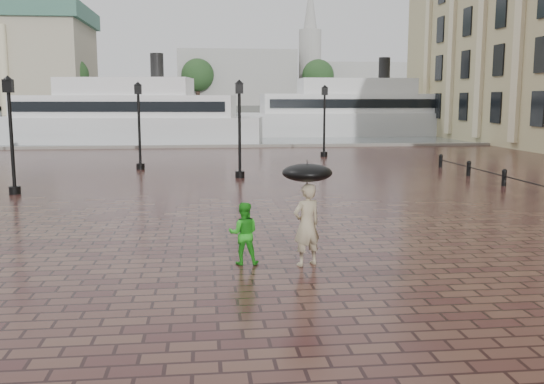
{
  "coord_description": "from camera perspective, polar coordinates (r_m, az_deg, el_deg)",
  "views": [
    {
      "loc": [
        1.36,
        -14.23,
        3.66
      ],
      "look_at": [
        3.0,
        0.37,
        1.4
      ],
      "focal_mm": 40.0,
      "sensor_mm": 36.0,
      "label": 1
    }
  ],
  "objects": [
    {
      "name": "ferry_far",
      "position": [
        62.01,
        7.9,
        7.44
      ],
      "size": [
        23.67,
        5.73,
        7.76
      ],
      "rotation": [
        0.0,
        0.0,
        0.0
      ],
      "color": "silver",
      "rests_on": "ground"
    },
    {
      "name": "distant_skyline",
      "position": [
        170.86,
        9.68,
        10.57
      ],
      "size": [
        102.5,
        22.0,
        33.0
      ],
      "color": "#9E9C96",
      "rests_on": "ground"
    },
    {
      "name": "quay_edge",
      "position": [
        46.4,
        -8.06,
        4.14
      ],
      "size": [
        80.0,
        0.6,
        0.3
      ],
      "primitive_type": "cube",
      "color": "slate",
      "rests_on": "ground"
    },
    {
      "name": "umbrella",
      "position": [
        13.21,
        3.32,
        1.82
      ],
      "size": [
        1.1,
        1.1,
        1.18
      ],
      "color": "black",
      "rests_on": "ground"
    },
    {
      "name": "child_pedestrian",
      "position": [
        13.53,
        -2.69,
        -3.91
      ],
      "size": [
        0.72,
        0.58,
        1.4
      ],
      "primitive_type": "imported",
      "rotation": [
        0.0,
        0.0,
        3.06
      ],
      "color": "#229B1C",
      "rests_on": "ground"
    },
    {
      "name": "harbour_water",
      "position": [
        106.31,
        -7.16,
        6.71
      ],
      "size": [
        240.0,
        240.0,
        0.0
      ],
      "primitive_type": "plane",
      "color": "#4A565A",
      "rests_on": "ground"
    },
    {
      "name": "far_trees",
      "position": [
        152.35,
        -7.01,
        10.85
      ],
      "size": [
        188.0,
        8.0,
        13.5
      ],
      "color": "#2D2119",
      "rests_on": "ground"
    },
    {
      "name": "ground",
      "position": [
        14.76,
        -11.53,
        -5.79
      ],
      "size": [
        300.0,
        300.0,
        0.0
      ],
      "primitive_type": "plane",
      "color": "#331817",
      "rests_on": "ground"
    },
    {
      "name": "street_lamps",
      "position": [
        32.0,
        -11.76,
        6.18
      ],
      "size": [
        21.44,
        14.44,
        4.4
      ],
      "color": "black",
      "rests_on": "ground"
    },
    {
      "name": "ferry_near",
      "position": [
        52.22,
        -13.54,
        6.92
      ],
      "size": [
        23.01,
        8.57,
        7.37
      ],
      "rotation": [
        0.0,
        0.0,
        -0.14
      ],
      "color": "silver",
      "rests_on": "ground"
    },
    {
      "name": "adult_pedestrian",
      "position": [
        13.4,
        3.28,
        -3.09
      ],
      "size": [
        0.79,
        0.67,
        1.83
      ],
      "primitive_type": "imported",
      "rotation": [
        0.0,
        0.0,
        3.55
      ],
      "color": "tan",
      "rests_on": "ground"
    },
    {
      "name": "far_shore",
      "position": [
        174.26,
        -6.89,
        7.82
      ],
      "size": [
        300.0,
        60.0,
        2.0
      ],
      "primitive_type": "cube",
      "color": "#4C4C47",
      "rests_on": "ground"
    }
  ]
}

